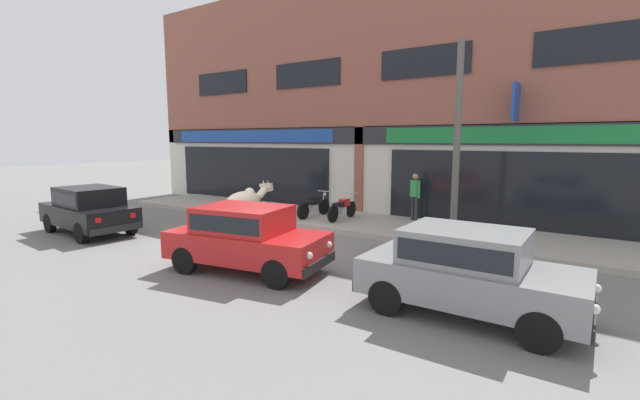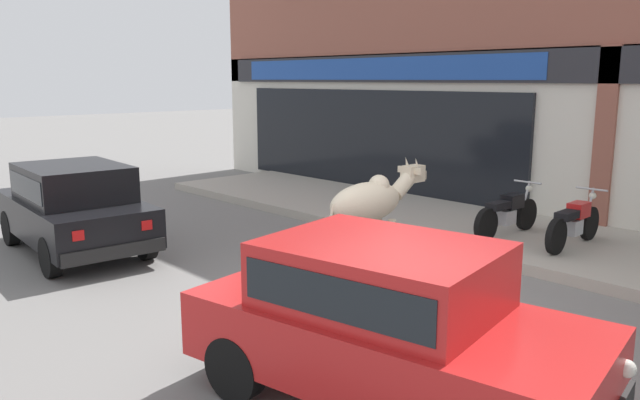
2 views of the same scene
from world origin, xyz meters
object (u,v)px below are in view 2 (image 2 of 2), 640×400
object	(u,v)px
motorcycle_0	(507,213)
motorcycle_1	(574,223)
car_2	(74,204)
cow	(370,203)
car_0	(387,317)

from	to	relation	value
motorcycle_0	motorcycle_1	distance (m)	1.12
car_2	motorcycle_0	size ratio (longest dim) A/B	2.04
motorcycle_0	motorcycle_1	xyz separation A→B (m)	(1.11, 0.12, 0.00)
cow	car_2	bearing A→B (deg)	-143.35
motorcycle_0	cow	bearing A→B (deg)	-104.77
cow	motorcycle_0	xyz separation A→B (m)	(0.71, 2.70, -0.45)
cow	car_2	world-z (taller)	cow
cow	motorcycle_1	size ratio (longest dim) A/B	1.19
cow	car_0	xyz separation A→B (m)	(2.83, -2.90, -0.19)
motorcycle_1	motorcycle_0	bearing A→B (deg)	-173.96
car_2	motorcycle_0	world-z (taller)	car_2
cow	car_0	size ratio (longest dim) A/B	0.57
cow	car_2	distance (m)	4.84
car_0	car_2	size ratio (longest dim) A/B	1.02
car_2	motorcycle_1	bearing A→B (deg)	44.97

